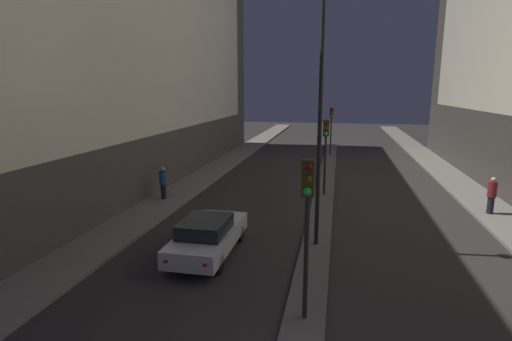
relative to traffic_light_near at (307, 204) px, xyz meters
name	(u,v)px	position (x,y,z in m)	size (l,w,h in m)	color
building_left	(129,21)	(-12.42, 14.63, 6.90)	(6.01, 36.43, 20.24)	#4C4742
median_strip	(326,184)	(0.00, 15.57, -3.16)	(1.10, 36.31, 0.14)	#56544F
traffic_light_near	(307,204)	(0.00, 0.00, 0.00)	(0.32, 0.42, 4.20)	black
traffic_light_mid	(326,140)	(0.00, 12.68, 0.00)	(0.32, 0.42, 4.20)	black
traffic_light_far	(331,120)	(0.00, 26.73, 0.00)	(0.32, 0.42, 4.20)	black
street_lamp	(321,89)	(0.00, 5.18, 2.77)	(0.44, 0.44, 9.52)	black
car_left_lane	(208,235)	(-3.84, 3.66, -2.49)	(1.84, 4.65, 1.45)	silver
pedestrian_on_left_sidewalk	(163,182)	(-8.48, 9.99, -2.18)	(0.40, 0.40, 1.75)	black
pedestrian_on_right_sidewalk	(492,195)	(7.92, 10.72, -2.16)	(0.40, 0.40, 1.78)	black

